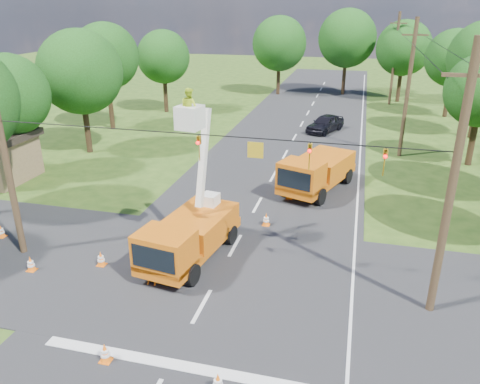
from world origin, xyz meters
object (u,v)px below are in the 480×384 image
(distant_car, at_px, (325,123))
(tree_left_f, at_px, (163,57))
(traffic_cone_6, at_px, (1,231))
(tree_left_c, at_px, (8,95))
(traffic_cone_1, at_px, (218,383))
(pole_right_near, at_px, (452,186))
(bucket_truck, at_px, (189,228))
(traffic_cone_5, at_px, (31,264))
(tree_right_e, at_px, (454,58))
(pole_right_far, at_px, (394,58))
(traffic_cone_0, at_px, (105,353))
(traffic_cone_2, at_px, (266,219))
(ground_worker, at_px, (150,267))
(tree_left_d, at_px, (80,72))
(second_truck, at_px, (316,172))
(tree_far_a, at_px, (279,44))
(tree_left_e, at_px, (106,56))
(pole_left, at_px, (6,161))
(traffic_cone_4, at_px, (101,259))
(pole_right_mid, at_px, (408,88))
(tree_far_b, at_px, (347,38))
(traffic_cone_3, at_px, (289,193))
(tree_far_c, at_px, (404,48))

(distant_car, xyz_separation_m, tree_left_f, (-17.17, 4.23, 4.91))
(traffic_cone_6, bearing_deg, tree_left_c, 121.77)
(traffic_cone_1, distance_m, pole_right_near, 10.09)
(bucket_truck, bearing_deg, traffic_cone_5, -148.57)
(tree_right_e, bearing_deg, pole_right_far, 136.67)
(bucket_truck, relative_size, tree_left_c, 0.96)
(traffic_cone_5, height_order, tree_right_e, tree_right_e)
(tree_left_c, relative_size, tree_right_e, 0.93)
(traffic_cone_0, height_order, traffic_cone_2, same)
(ground_worker, xyz_separation_m, tree_left_c, (-13.99, 10.06, 4.60))
(traffic_cone_2, height_order, traffic_cone_6, same)
(tree_left_c, height_order, tree_left_d, tree_left_d)
(traffic_cone_0, relative_size, tree_left_f, 0.08)
(tree_left_f, bearing_deg, distant_car, -13.83)
(second_truck, height_order, tree_far_a, tree_far_a)
(tree_left_d, relative_size, tree_left_e, 0.98)
(ground_worker, bearing_deg, pole_left, 165.66)
(pole_left, bearing_deg, traffic_cone_4, -2.82)
(tree_left_d, bearing_deg, tree_right_e, 34.78)
(pole_right_mid, relative_size, tree_far_b, 0.97)
(bucket_truck, xyz_separation_m, pole_right_far, (10.17, 38.70, 3.49))
(traffic_cone_2, distance_m, pole_left, 12.59)
(traffic_cone_0, xyz_separation_m, traffic_cone_3, (3.73, 15.03, 0.00))
(traffic_cone_6, bearing_deg, pole_right_near, -2.84)
(ground_worker, height_order, traffic_cone_0, ground_worker)
(ground_worker, height_order, pole_right_far, pole_right_far)
(traffic_cone_5, bearing_deg, tree_far_c, 67.96)
(distant_car, xyz_separation_m, tree_right_e, (11.43, 9.23, 5.04))
(ground_worker, xyz_separation_m, traffic_cone_2, (3.51, 6.64, -0.48))
(traffic_cone_4, bearing_deg, tree_far_c, 70.66)
(pole_right_mid, relative_size, tree_left_e, 1.06)
(traffic_cone_1, bearing_deg, traffic_cone_5, 155.26)
(ground_worker, distance_m, traffic_cone_5, 5.57)
(pole_right_near, distance_m, pole_right_mid, 20.00)
(pole_left, bearing_deg, traffic_cone_3, 40.31)
(bucket_truck, xyz_separation_m, traffic_cone_2, (2.67, 4.28, -1.25))
(tree_left_c, distance_m, tree_far_c, 42.02)
(tree_far_b, distance_m, tree_far_c, 7.20)
(tree_far_b, bearing_deg, tree_left_e, -130.72)
(bucket_truck, distance_m, tree_right_e, 37.31)
(tree_left_d, distance_m, tree_far_b, 34.99)
(pole_right_mid, distance_m, tree_left_d, 24.05)
(pole_left, height_order, tree_left_f, pole_left)
(pole_right_near, bearing_deg, distant_car, 103.38)
(second_truck, xyz_separation_m, traffic_cone_1, (-1.16, -17.03, -0.92))
(tree_left_e, bearing_deg, traffic_cone_6, -75.94)
(traffic_cone_5, bearing_deg, traffic_cone_1, -24.74)
(traffic_cone_1, xyz_separation_m, tree_left_e, (-18.64, 27.92, 6.13))
(traffic_cone_4, bearing_deg, pole_right_near, 0.86)
(second_truck, xyz_separation_m, pole_right_far, (5.50, 28.89, 3.83))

